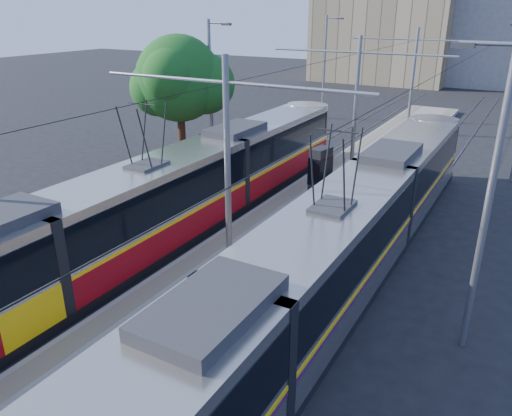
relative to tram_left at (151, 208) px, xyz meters
The scene contains 11 objects.
platform 9.55m from the tram_left, 67.54° to the left, with size 4.00×50.00×0.30m, color gray.
tactile_strip_left 9.08m from the tram_left, 76.13° to the left, with size 0.70×50.00×0.01m, color gray.
tactile_strip_right 10.17m from the tram_left, 59.89° to the left, with size 0.70×50.00×0.01m, color gray.
rails 9.58m from the tram_left, 67.54° to the left, with size 8.71×70.00×0.03m.
tram_left is the anchor object (origin of this frame).
tram_right 7.22m from the tram_left, ahead, with size 2.43×29.89×5.50m.
catenary 7.43m from the tram_left, 58.45° to the left, with size 9.20×70.00×7.00m.
street_lamps 13.44m from the tram_left, 74.19° to the left, with size 15.18×38.22×8.00m.
shelter 8.32m from the tram_left, 64.72° to the left, with size 0.85×1.18×2.39m.
tree 10.67m from the tram_left, 118.99° to the left, with size 5.03×4.65×7.31m.
building_left 52.38m from the tram_left, 97.06° to the left, with size 16.32×12.24×14.04m.
Camera 1 is at (8.17, -4.53, 8.53)m, focal length 35.00 mm.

